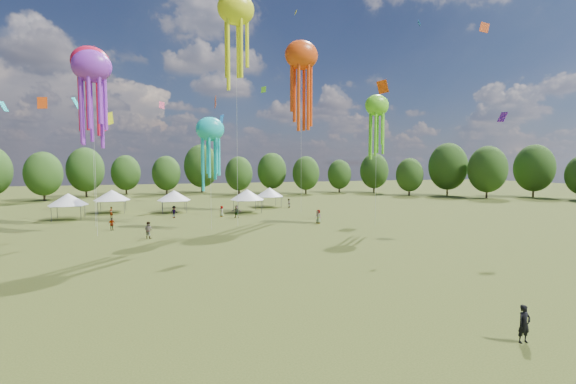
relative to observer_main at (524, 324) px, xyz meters
name	(u,v)px	position (x,y,z in m)	size (l,w,h in m)	color
ground	(360,358)	(-7.88, 1.08, -0.88)	(300.00, 300.00, 0.00)	#384416
observer_main	(524,324)	(0.00, 0.00, 0.00)	(0.64, 0.42, 1.77)	black
spectator_near	(148,230)	(-16.60, 32.59, 0.05)	(0.90, 0.70, 1.86)	gray
spectators_far	(225,212)	(-5.76, 46.63, 0.00)	(30.54, 20.52, 1.87)	gray
festival_tents	(176,195)	(-12.37, 55.49, 2.02)	(37.77, 12.20, 3.88)	#47474C
show_kites	(228,75)	(-6.03, 41.74, 19.30)	(38.79, 19.36, 29.66)	purple
small_kites	(206,23)	(-8.55, 44.18, 26.73)	(72.49, 58.90, 45.18)	purple
treeline	(177,172)	(-11.75, 63.59, 5.66)	(201.57, 95.24, 13.43)	#38281C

